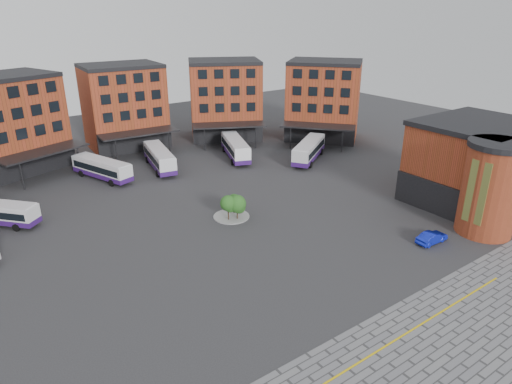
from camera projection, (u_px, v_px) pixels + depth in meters
ground at (280, 264)px, 45.45m from camera, size 160.00×160.00×0.00m
yellow_line at (410, 331)px, 36.00m from camera, size 26.00×0.15×0.02m
main_building at (99, 124)px, 68.86m from camera, size 94.14×42.48×14.60m
east_building at (477, 167)px, 56.66m from camera, size 17.40×15.40×10.60m
tree_island at (234, 205)px, 54.44m from camera, size 4.40×4.40×3.18m
bus_c at (102, 168)px, 67.09m from camera, size 5.96×11.03×3.05m
bus_d at (160, 158)px, 71.46m from camera, size 4.80×11.65×3.20m
bus_e at (235, 148)px, 76.48m from camera, size 6.63×11.74×3.26m
bus_f at (309, 150)px, 75.29m from camera, size 11.16×8.65×3.27m
blue_car at (432, 237)px, 49.24m from camera, size 3.92×1.49×1.28m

